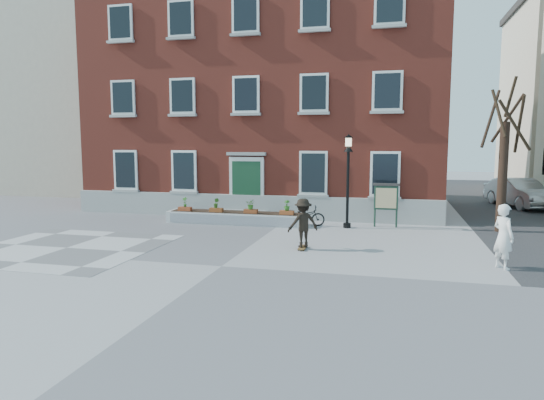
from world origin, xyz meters
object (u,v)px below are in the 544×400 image
(notice_board, at_px, (386,198))
(bystander, at_px, (503,237))
(bicycle, at_px, (305,216))
(skateboarder, at_px, (303,223))
(lamp_post, at_px, (348,168))
(parked_car, at_px, (520,193))

(notice_board, bearing_deg, bystander, -61.26)
(bicycle, distance_m, skateboarder, 4.56)
(bicycle, relative_size, bystander, 0.90)
(skateboarder, bearing_deg, lamp_post, 76.87)
(parked_car, xyz_separation_m, lamp_post, (-8.62, -8.87, 1.74))
(bicycle, relative_size, notice_board, 0.90)
(notice_board, xyz_separation_m, skateboarder, (-2.62, -5.06, -0.37))
(parked_car, height_order, bystander, bystander)
(bicycle, height_order, lamp_post, lamp_post)
(bicycle, height_order, parked_car, parked_car)
(parked_car, distance_m, lamp_post, 12.49)
(bystander, relative_size, skateboarder, 1.09)
(lamp_post, bearing_deg, parked_car, 45.81)
(bicycle, bearing_deg, lamp_post, -103.74)
(parked_car, distance_m, skateboarder, 16.50)
(parked_car, bearing_deg, skateboarder, -144.00)
(lamp_post, height_order, notice_board, lamp_post)
(parked_car, bearing_deg, bystander, -122.34)
(bicycle, xyz_separation_m, lamp_post, (1.79, 0.03, 2.10))
(bicycle, xyz_separation_m, parked_car, (10.42, 8.90, 0.36))
(bystander, bearing_deg, bicycle, 17.43)
(bystander, bearing_deg, notice_board, -4.21)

